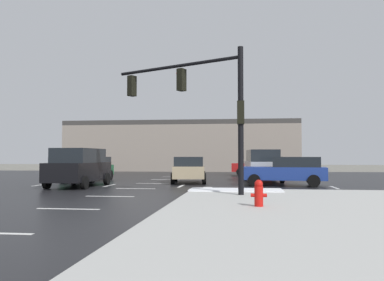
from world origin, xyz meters
TOP-DOWN VIEW (x-y plane):
  - ground_plane at (0.00, 0.00)m, footprint 120.00×120.00m
  - road_asphalt at (0.00, 0.00)m, footprint 44.00×44.00m
  - snow_strip_curbside at (5.00, -4.00)m, footprint 4.00×1.60m
  - lane_markings at (1.20, -1.38)m, footprint 36.15×36.15m
  - traffic_signal_mast at (3.63, -5.15)m, footprint 5.79×3.02m
  - fire_hydrant at (5.78, -9.62)m, footprint 0.48×0.26m
  - strip_building_background at (-1.44, 24.36)m, footprint 25.30×8.00m
  - sedan_blue at (7.72, 0.96)m, footprint 4.68×2.42m
  - sedan_grey at (-10.33, 13.90)m, footprint 4.64×2.30m
  - suv_black at (-3.35, -1.03)m, footprint 2.20×4.85m
  - sedan_tan at (2.07, 2.74)m, footprint 2.41×4.67m
  - suv_silver at (6.57, 4.83)m, footprint 2.46×4.95m
  - sedan_red at (6.83, 12.80)m, footprint 4.55×2.04m
  - sedan_green at (-4.67, 3.93)m, footprint 2.20×4.61m

SIDE VIEW (x-z plane):
  - ground_plane at x=0.00m, z-range 0.00..0.00m
  - road_asphalt at x=0.00m, z-range 0.00..0.02m
  - lane_markings at x=1.20m, z-range 0.02..0.03m
  - snow_strip_curbside at x=5.00m, z-range 0.14..0.20m
  - fire_hydrant at x=5.78m, z-range 0.14..0.93m
  - sedan_blue at x=7.72m, z-range 0.06..1.64m
  - sedan_grey at x=-10.33m, z-range 0.06..1.64m
  - sedan_tan at x=2.07m, z-range 0.06..1.64m
  - sedan_red at x=6.83m, z-range 0.06..1.64m
  - sedan_green at x=-4.67m, z-range 0.06..1.64m
  - suv_black at x=-3.35m, z-range 0.08..2.11m
  - suv_silver at x=6.57m, z-range 0.08..2.11m
  - strip_building_background at x=-1.44m, z-range 0.00..5.48m
  - traffic_signal_mast at x=3.63m, z-range 1.18..6.98m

